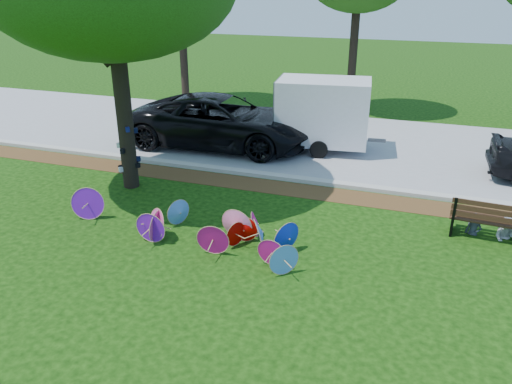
% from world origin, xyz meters
% --- Properties ---
extents(ground, '(90.00, 90.00, 0.00)m').
position_xyz_m(ground, '(0.00, 0.00, 0.00)').
color(ground, black).
rests_on(ground, ground).
extents(mulch_strip, '(90.00, 1.00, 0.01)m').
position_xyz_m(mulch_strip, '(0.00, 4.50, 0.01)').
color(mulch_strip, '#472D16').
rests_on(mulch_strip, ground).
extents(curb, '(90.00, 0.30, 0.12)m').
position_xyz_m(curb, '(0.00, 5.20, 0.06)').
color(curb, '#B7B5AD').
rests_on(curb, ground).
extents(street, '(90.00, 8.00, 0.01)m').
position_xyz_m(street, '(0.00, 9.35, 0.01)').
color(street, gray).
rests_on(street, ground).
extents(parasol_pile, '(6.01, 1.93, 0.84)m').
position_xyz_m(parasol_pile, '(-0.37, 0.87, 0.36)').
color(parasol_pile, '#1131D5').
rests_on(parasol_pile, ground).
extents(black_van, '(6.58, 3.23, 1.80)m').
position_xyz_m(black_van, '(-2.76, 7.61, 0.90)').
color(black_van, black).
rests_on(black_van, ground).
extents(cargo_trailer, '(3.27, 2.30, 2.74)m').
position_xyz_m(cargo_trailer, '(0.71, 8.40, 1.37)').
color(cargo_trailer, silver).
rests_on(cargo_trailer, ground).
extents(park_bench, '(1.91, 0.84, 0.97)m').
position_xyz_m(park_bench, '(5.80, 3.23, 0.49)').
color(park_bench, black).
rests_on(park_bench, ground).
extents(person_left, '(0.42, 0.33, 1.00)m').
position_xyz_m(person_left, '(5.45, 3.28, 0.50)').
color(person_left, '#383F4C').
rests_on(person_left, ground).
extents(person_right, '(0.59, 0.51, 1.06)m').
position_xyz_m(person_right, '(6.15, 3.28, 0.53)').
color(person_right, silver).
rests_on(person_right, ground).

